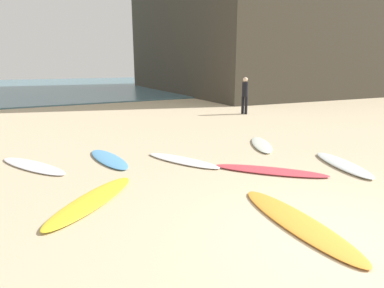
{
  "coord_description": "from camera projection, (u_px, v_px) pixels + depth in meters",
  "views": [
    {
      "loc": [
        -3.72,
        -2.25,
        2.31
      ],
      "look_at": [
        0.46,
        4.91,
        0.3
      ],
      "focal_mm": 30.43,
      "sensor_mm": 36.0,
      "label": 1
    }
  ],
  "objects": [
    {
      "name": "surfboard_2",
      "position": [
        261.0,
        144.0,
        9.58
      ],
      "size": [
        1.51,
        1.97,
        0.08
      ],
      "primitive_type": "ellipsoid",
      "rotation": [
        0.0,
        0.0,
        2.57
      ],
      "color": "silver",
      "rests_on": "ground_plane"
    },
    {
      "name": "surfboard_4",
      "position": [
        296.0,
        221.0,
        4.88
      ],
      "size": [
        0.96,
        2.63,
        0.06
      ],
      "primitive_type": "ellipsoid",
      "rotation": [
        0.0,
        0.0,
        3.0
      ],
      "color": "orange",
      "rests_on": "ground_plane"
    },
    {
      "name": "surfboard_1",
      "position": [
        343.0,
        164.0,
        7.65
      ],
      "size": [
        1.32,
        2.17,
        0.09
      ],
      "primitive_type": "ellipsoid",
      "rotation": [
        0.0,
        0.0,
        2.75
      ],
      "color": "silver",
      "rests_on": "ground_plane"
    },
    {
      "name": "ground_plane",
      "position": [
        350.0,
        247.0,
        4.25
      ],
      "size": [
        120.0,
        120.0,
        0.0
      ],
      "primitive_type": "plane",
      "color": "#C6B28E"
    },
    {
      "name": "surfboard_8",
      "position": [
        33.0,
        166.0,
        7.58
      ],
      "size": [
        1.51,
        2.36,
        0.06
      ],
      "primitive_type": "ellipsoid",
      "rotation": [
        0.0,
        0.0,
        0.46
      ],
      "color": "white",
      "rests_on": "ground_plane"
    },
    {
      "name": "surfboard_6",
      "position": [
        270.0,
        171.0,
        7.22
      ],
      "size": [
        2.05,
        2.23,
        0.07
      ],
      "primitive_type": "ellipsoid",
      "rotation": [
        0.0,
        0.0,
        3.86
      ],
      "color": "#D64551",
      "rests_on": "ground_plane"
    },
    {
      "name": "surfboard_0",
      "position": [
        182.0,
        160.0,
        8.0
      ],
      "size": [
        1.32,
        2.21,
        0.07
      ],
      "primitive_type": "ellipsoid",
      "rotation": [
        0.0,
        0.0,
        3.54
      ],
      "color": "white",
      "rests_on": "ground_plane"
    },
    {
      "name": "beachgoer_near",
      "position": [
        245.0,
        94.0,
        15.6
      ],
      "size": [
        0.34,
        0.34,
        1.76
      ],
      "rotation": [
        0.0,
        0.0,
        1.8
      ],
      "color": "black",
      "rests_on": "ground_plane"
    },
    {
      "name": "ocean_water",
      "position": [
        39.0,
        86.0,
        36.07
      ],
      "size": [
        120.0,
        40.0,
        0.08
      ],
      "primitive_type": "cube",
      "color": "slate",
      "rests_on": "ground_plane"
    },
    {
      "name": "surfboard_7",
      "position": [
        92.0,
        200.0,
        5.63
      ],
      "size": [
        2.17,
        2.04,
        0.08
      ],
      "primitive_type": "ellipsoid",
      "rotation": [
        0.0,
        0.0,
        -0.84
      ],
      "color": "yellow",
      "rests_on": "ground_plane"
    },
    {
      "name": "coastal_headland",
      "position": [
        277.0,
        21.0,
        31.16
      ],
      "size": [
        24.47,
        23.36,
        12.92
      ],
      "primitive_type": "cube",
      "rotation": [
        0.0,
        0.0,
        -0.09
      ],
      "color": "#3D382D",
      "rests_on": "ground_plane"
    },
    {
      "name": "surfboard_5",
      "position": [
        109.0,
        159.0,
        8.12
      ],
      "size": [
        0.69,
        2.13,
        0.07
      ],
      "primitive_type": "ellipsoid",
      "rotation": [
        0.0,
        0.0,
        0.06
      ],
      "color": "#559CD5",
      "rests_on": "ground_plane"
    }
  ]
}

